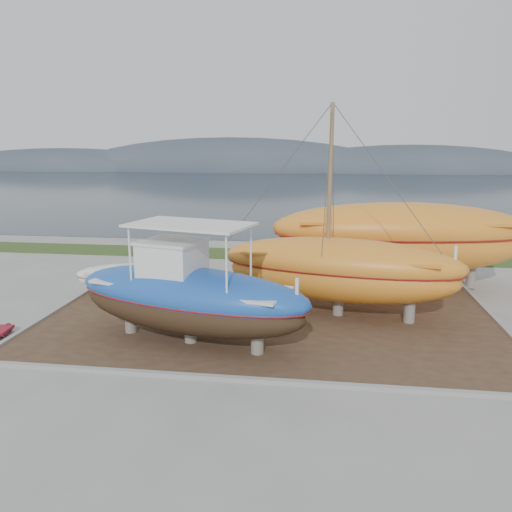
% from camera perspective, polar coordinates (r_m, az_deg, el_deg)
% --- Properties ---
extents(ground, '(140.00, 140.00, 0.00)m').
position_cam_1_polar(ground, '(17.34, 0.22, -11.13)').
color(ground, gray).
rests_on(ground, ground).
extents(dirt_patch, '(18.00, 12.00, 0.06)m').
position_cam_1_polar(dirt_patch, '(21.03, 1.67, -6.69)').
color(dirt_patch, '#422D1E').
rests_on(dirt_patch, ground).
extents(curb_frame, '(18.60, 12.60, 0.15)m').
position_cam_1_polar(curb_frame, '(21.01, 1.67, -6.58)').
color(curb_frame, gray).
rests_on(curb_frame, ground).
extents(grass_strip, '(44.00, 3.00, 0.08)m').
position_cam_1_polar(grass_strip, '(32.06, 3.88, 0.08)').
color(grass_strip, '#284219').
rests_on(grass_strip, ground).
extents(sea, '(260.00, 100.00, 0.04)m').
position_cam_1_polar(sea, '(86.04, 6.46, 7.88)').
color(sea, black).
rests_on(sea, ground).
extents(mountain_ridge, '(200.00, 36.00, 20.00)m').
position_cam_1_polar(mountain_ridge, '(140.92, 7.06, 9.68)').
color(mountain_ridge, '#333D49').
rests_on(mountain_ridge, ground).
extents(blue_caique, '(9.38, 5.00, 4.31)m').
position_cam_1_polar(blue_caique, '(17.63, -7.64, -3.18)').
color(blue_caique, '#1C51AF').
rests_on(blue_caique, dirt_patch).
extents(white_dinghy, '(4.82, 2.83, 1.36)m').
position_cam_1_polar(white_dinghy, '(24.51, -14.63, -2.56)').
color(white_dinghy, silver).
rests_on(white_dinghy, dirt_patch).
extents(orange_sailboat, '(10.21, 4.70, 8.51)m').
position_cam_1_polar(orange_sailboat, '(20.21, 9.75, 4.85)').
color(orange_sailboat, orange).
rests_on(orange_sailboat, dirt_patch).
extents(orange_bare_hull, '(12.70, 4.68, 4.08)m').
position_cam_1_polar(orange_bare_hull, '(25.46, 16.02, 1.07)').
color(orange_bare_hull, orange).
rests_on(orange_bare_hull, dirt_patch).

